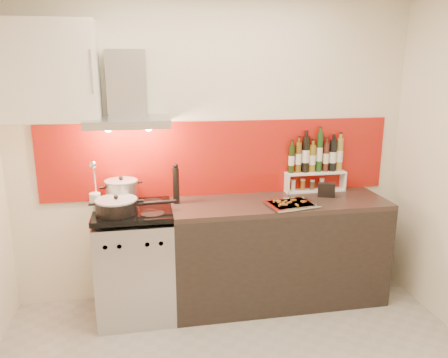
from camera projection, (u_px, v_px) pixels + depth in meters
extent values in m
cube|color=silver|center=(214.00, 149.00, 3.72)|extent=(3.40, 0.02, 2.60)
cube|color=#972108|center=(220.00, 158.00, 3.74)|extent=(3.00, 0.02, 0.64)
cube|color=#B7B7BA|center=(136.00, 265.00, 3.54)|extent=(0.60, 0.60, 0.84)
cube|color=black|center=(136.00, 293.00, 3.28)|extent=(0.50, 0.02, 0.40)
cube|color=#B7B7BA|center=(133.00, 245.00, 3.19)|extent=(0.56, 0.02, 0.12)
cube|color=#FF190C|center=(133.00, 245.00, 3.18)|extent=(0.10, 0.01, 0.04)
cube|color=black|center=(133.00, 210.00, 3.42)|extent=(0.60, 0.60, 0.04)
cube|color=black|center=(278.00, 253.00, 3.74)|extent=(1.80, 0.60, 0.86)
cube|color=#30221D|center=(280.00, 203.00, 3.63)|extent=(1.80, 0.60, 0.04)
cube|color=#B7B7BA|center=(128.00, 122.00, 3.29)|extent=(0.62, 0.50, 0.06)
cube|color=#B7B7BA|center=(127.00, 83.00, 3.36)|extent=(0.30, 0.18, 0.50)
sphere|color=#FFD18C|center=(108.00, 127.00, 3.28)|extent=(0.07, 0.07, 0.07)
sphere|color=#FFD18C|center=(148.00, 126.00, 3.33)|extent=(0.07, 0.07, 0.07)
cube|color=white|center=(48.00, 71.00, 3.17)|extent=(0.70, 0.35, 0.72)
cylinder|color=#B7B7BA|center=(122.00, 192.00, 3.52)|extent=(0.26, 0.26, 0.18)
cylinder|color=#99999E|center=(121.00, 181.00, 3.49)|extent=(0.26, 0.26, 0.01)
sphere|color=black|center=(121.00, 178.00, 3.49)|extent=(0.03, 0.03, 0.03)
cylinder|color=black|center=(117.00, 207.00, 3.28)|extent=(0.31, 0.31, 0.10)
cylinder|color=#99999E|center=(116.00, 200.00, 3.27)|extent=(0.31, 0.31, 0.01)
sphere|color=black|center=(116.00, 197.00, 3.27)|extent=(0.03, 0.03, 0.03)
cylinder|color=black|center=(157.00, 203.00, 3.36)|extent=(0.30, 0.05, 0.03)
cylinder|color=silver|center=(95.00, 202.00, 3.36)|extent=(0.08, 0.08, 0.14)
cylinder|color=silver|center=(95.00, 179.00, 3.32)|extent=(0.01, 0.07, 0.26)
sphere|color=silver|center=(93.00, 165.00, 3.23)|extent=(0.06, 0.06, 0.06)
cylinder|color=black|center=(176.00, 186.00, 3.53)|extent=(0.05, 0.05, 0.30)
sphere|color=black|center=(175.00, 166.00, 3.49)|extent=(0.04, 0.04, 0.04)
cube|color=white|center=(314.00, 190.00, 3.92)|extent=(0.55, 0.15, 0.01)
cube|color=white|center=(286.00, 183.00, 3.86)|extent=(0.01, 0.15, 0.15)
cube|color=white|center=(342.00, 180.00, 3.95)|extent=(0.02, 0.15, 0.15)
cube|color=white|center=(315.00, 172.00, 3.88)|extent=(0.55, 0.15, 0.02)
cylinder|color=black|center=(291.00, 159.00, 3.81)|extent=(0.05, 0.05, 0.24)
cylinder|color=brown|center=(298.00, 157.00, 3.82)|extent=(0.05, 0.05, 0.27)
cylinder|color=black|center=(306.00, 154.00, 3.82)|extent=(0.06, 0.06, 0.32)
cylinder|color=brown|center=(312.00, 158.00, 3.84)|extent=(0.06, 0.06, 0.24)
cylinder|color=#193915|center=(319.00, 152.00, 3.84)|extent=(0.05, 0.05, 0.35)
cylinder|color=#451C12|center=(326.00, 157.00, 3.86)|extent=(0.05, 0.05, 0.26)
cylinder|color=black|center=(333.00, 156.00, 3.87)|extent=(0.06, 0.06, 0.28)
cylinder|color=olive|center=(340.00, 154.00, 3.88)|extent=(0.06, 0.06, 0.29)
cylinder|color=beige|center=(293.00, 186.00, 3.88)|extent=(0.04, 0.04, 0.08)
cylinder|color=#A3541B|center=(303.00, 185.00, 3.89)|extent=(0.04, 0.04, 0.08)
cylinder|color=#4B3E25|center=(312.00, 185.00, 3.91)|extent=(0.04, 0.04, 0.07)
cylinder|color=white|center=(322.00, 184.00, 3.92)|extent=(0.04, 0.04, 0.08)
cube|color=black|center=(326.00, 190.00, 3.73)|extent=(0.15, 0.11, 0.12)
cube|color=silver|center=(291.00, 205.00, 3.49)|extent=(0.40, 0.32, 0.01)
cube|color=silver|center=(291.00, 204.00, 3.49)|extent=(0.42, 0.35, 0.01)
cube|color=red|center=(291.00, 204.00, 3.49)|extent=(0.35, 0.28, 0.01)
cube|color=brown|center=(280.00, 205.00, 3.42)|extent=(0.04, 0.05, 0.01)
cube|color=brown|center=(287.00, 204.00, 3.45)|extent=(0.04, 0.05, 0.01)
cube|color=brown|center=(283.00, 203.00, 3.46)|extent=(0.05, 0.04, 0.01)
cube|color=brown|center=(286.00, 203.00, 3.46)|extent=(0.03, 0.05, 0.01)
cube|color=brown|center=(278.00, 202.00, 3.50)|extent=(0.02, 0.05, 0.01)
cube|color=brown|center=(297.00, 205.00, 3.42)|extent=(0.02, 0.05, 0.01)
cube|color=brown|center=(281.00, 203.00, 3.46)|extent=(0.03, 0.05, 0.01)
cube|color=brown|center=(284.00, 205.00, 3.43)|extent=(0.05, 0.03, 0.01)
cube|color=brown|center=(285.00, 203.00, 3.48)|extent=(0.02, 0.05, 0.01)
cube|color=brown|center=(304.00, 202.00, 3.51)|extent=(0.05, 0.04, 0.01)
cube|color=brown|center=(294.00, 200.00, 3.54)|extent=(0.05, 0.02, 0.01)
cube|color=brown|center=(289.00, 203.00, 3.48)|extent=(0.05, 0.04, 0.01)
cube|color=brown|center=(274.00, 201.00, 3.52)|extent=(0.03, 0.05, 0.01)
cube|color=brown|center=(285.00, 202.00, 3.51)|extent=(0.05, 0.04, 0.01)
cube|color=brown|center=(279.00, 201.00, 3.52)|extent=(0.03, 0.05, 0.01)
cube|color=brown|center=(304.00, 201.00, 3.52)|extent=(0.05, 0.02, 0.01)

